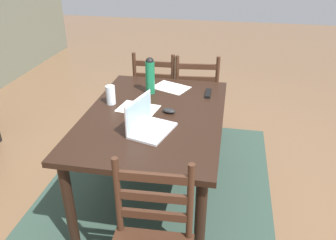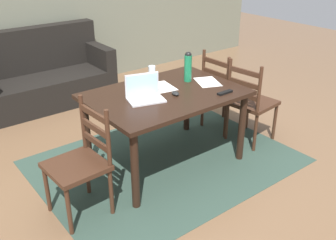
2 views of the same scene
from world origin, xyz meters
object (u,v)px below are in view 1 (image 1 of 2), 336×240
at_px(chair_right_near, 196,97).
at_px(drinking_glass, 111,95).
at_px(dining_table, 154,125).
at_px(laptop, 147,123).
at_px(water_bottle, 150,75).
at_px(tv_remote, 208,93).
at_px(chair_right_far, 157,94).
at_px(computer_mouse, 169,111).

distance_m(chair_right_near, drinking_glass, 1.13).
relative_size(dining_table, laptop, 3.94).
distance_m(water_bottle, tv_remote, 0.51).
height_order(dining_table, chair_right_near, chair_right_near).
relative_size(dining_table, water_bottle, 4.72).
xyz_separation_m(chair_right_far, laptop, (-1.26, -0.21, 0.36)).
bearing_deg(drinking_glass, dining_table, -106.71).
distance_m(dining_table, tv_remote, 0.57).
height_order(chair_right_far, water_bottle, water_bottle).
distance_m(chair_right_near, tv_remote, 0.68).
height_order(computer_mouse, tv_remote, computer_mouse).
height_order(water_bottle, computer_mouse, water_bottle).
distance_m(chair_right_far, water_bottle, 0.79).
bearing_deg(computer_mouse, dining_table, 123.75).
relative_size(dining_table, computer_mouse, 14.49).
distance_m(computer_mouse, tv_remote, 0.47).
distance_m(chair_right_far, computer_mouse, 1.07).
distance_m(dining_table, computer_mouse, 0.16).
xyz_separation_m(water_bottle, computer_mouse, (-0.34, -0.22, -0.14)).
bearing_deg(chair_right_far, drinking_glass, 169.53).
height_order(laptop, tv_remote, laptop).
bearing_deg(drinking_glass, laptop, -133.53).
relative_size(dining_table, chair_right_near, 1.53).
bearing_deg(laptop, computer_mouse, -19.18).
relative_size(computer_mouse, tv_remote, 0.59).
height_order(chair_right_far, tv_remote, chair_right_far).
bearing_deg(chair_right_near, chair_right_far, 90.03).
bearing_deg(tv_remote, chair_right_far, -46.09).
height_order(laptop, drinking_glass, laptop).
bearing_deg(laptop, tv_remote, -27.89).
xyz_separation_m(laptop, water_bottle, (0.62, 0.12, 0.10)).
distance_m(drinking_glass, computer_mouse, 0.48).
height_order(dining_table, laptop, laptop).
relative_size(laptop, computer_mouse, 3.68).
distance_m(chair_right_far, drinking_glass, 0.99).
xyz_separation_m(laptop, computer_mouse, (0.28, -0.10, -0.04)).
xyz_separation_m(chair_right_near, water_bottle, (-0.64, 0.32, 0.46)).
bearing_deg(drinking_glass, water_bottle, -43.43).
height_order(dining_table, computer_mouse, computer_mouse).
height_order(dining_table, drinking_glass, drinking_glass).
xyz_separation_m(computer_mouse, tv_remote, (0.39, -0.26, -0.01)).
bearing_deg(drinking_glass, chair_right_near, -32.53).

